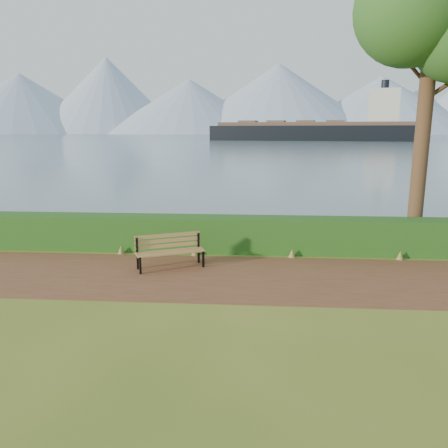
{
  "coord_description": "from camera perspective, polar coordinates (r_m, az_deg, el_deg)",
  "views": [
    {
      "loc": [
        0.57,
        -9.61,
        3.44
      ],
      "look_at": [
        -0.22,
        1.2,
        1.1
      ],
      "focal_mm": 35.0,
      "sensor_mm": 36.0,
      "label": 1
    }
  ],
  "objects": [
    {
      "name": "hedge",
      "position": [
        12.57,
        1.45,
        -1.34
      ],
      "size": [
        32.0,
        0.85,
        1.0
      ],
      "primitive_type": "cube",
      "color": "#204A15",
      "rests_on": "ground"
    },
    {
      "name": "ground",
      "position": [
        10.22,
        0.73,
        -7.48
      ],
      "size": [
        140.0,
        140.0,
        0.0
      ],
      "primitive_type": "plane",
      "color": "#4C621C",
      "rests_on": "ground"
    },
    {
      "name": "cargo_ship",
      "position": [
        145.8,
        12.41,
        11.75
      ],
      "size": [
        66.66,
        22.46,
        20.0
      ],
      "rotation": [
        0.0,
        0.0,
        -0.19
      ],
      "color": "black",
      "rests_on": "ground"
    },
    {
      "name": "tree",
      "position": [
        14.14,
        25.83,
        24.42
      ],
      "size": [
        4.38,
        3.86,
        9.02
      ],
      "rotation": [
        0.0,
        0.0,
        0.3
      ],
      "color": "#3B2818",
      "rests_on": "ground"
    },
    {
      "name": "mountains",
      "position": [
        416.48,
        2.91,
        15.53
      ],
      "size": [
        585.0,
        190.0,
        70.0
      ],
      "color": "#8294AD",
      "rests_on": "ground"
    },
    {
      "name": "path",
      "position": [
        10.5,
        0.83,
        -6.91
      ],
      "size": [
        40.0,
        3.4,
        0.01
      ],
      "primitive_type": "cube",
      "color": "brown",
      "rests_on": "ground"
    },
    {
      "name": "bench",
      "position": [
        11.16,
        -7.12,
        -3.22
      ],
      "size": [
        1.76,
        1.14,
        0.86
      ],
      "rotation": [
        0.0,
        0.0,
        0.42
      ],
      "color": "black",
      "rests_on": "ground"
    },
    {
      "name": "water",
      "position": [
        269.63,
        4.11,
        11.44
      ],
      "size": [
        700.0,
        510.0,
        0.0
      ],
      "primitive_type": "cube",
      "color": "#3F5165",
      "rests_on": "ground"
    }
  ]
}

